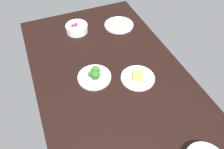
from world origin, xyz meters
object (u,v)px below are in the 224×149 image
(bowl_berries, at_px, (77,28))
(plate_cheese, at_px, (138,77))
(plate_broccoli, at_px, (95,75))
(plate_sandwich, at_px, (119,24))

(bowl_berries, relative_size, plate_cheese, 0.79)
(bowl_berries, bearing_deg, plate_broccoli, 176.24)
(plate_broccoli, relative_size, bowl_berries, 1.25)
(plate_sandwich, xyz_separation_m, plate_cheese, (-0.52, 0.11, -0.00))
(plate_broccoli, distance_m, plate_cheese, 0.25)
(bowl_berries, height_order, plate_cheese, bowl_berries)
(plate_broccoli, height_order, bowl_berries, plate_broccoli)
(plate_sandwich, distance_m, plate_cheese, 0.53)
(plate_sandwich, height_order, plate_broccoli, plate_broccoli)
(plate_broccoli, bearing_deg, plate_sandwich, -38.35)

